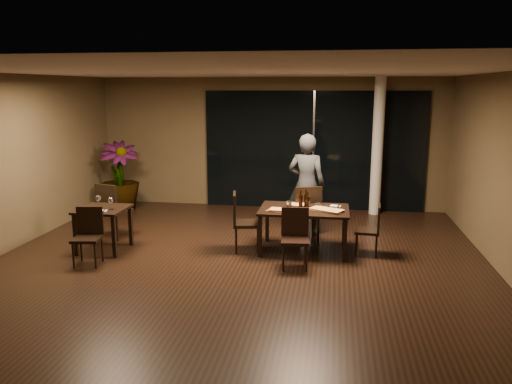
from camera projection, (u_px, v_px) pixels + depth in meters
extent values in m
plane|color=black|center=(238.00, 263.00, 7.99)|extent=(8.00, 8.00, 0.00)
cube|color=brown|center=(270.00, 143.00, 11.60)|extent=(8.00, 0.10, 3.00)
cube|color=brown|center=(134.00, 257.00, 3.77)|extent=(8.00, 0.10, 3.00)
cube|color=silver|center=(236.00, 70.00, 7.37)|extent=(8.00, 8.00, 0.04)
cube|color=black|center=(313.00, 151.00, 11.39)|extent=(5.00, 0.06, 2.70)
cylinder|color=silver|center=(377.00, 147.00, 10.84)|extent=(0.24, 0.24, 3.00)
cube|color=black|center=(304.00, 210.00, 8.46)|extent=(1.50, 1.00, 0.04)
cube|color=black|center=(260.00, 237.00, 8.22)|extent=(0.06, 0.06, 0.71)
cube|color=black|center=(345.00, 240.00, 8.01)|extent=(0.06, 0.06, 0.71)
cube|color=black|center=(267.00, 223.00, 9.07)|extent=(0.06, 0.06, 0.71)
cube|color=black|center=(344.00, 226.00, 8.86)|extent=(0.06, 0.06, 0.71)
cube|color=black|center=(103.00, 209.00, 8.50)|extent=(0.80, 0.80, 0.04)
cube|color=black|center=(76.00, 235.00, 8.30)|extent=(0.06, 0.06, 0.71)
cube|color=black|center=(114.00, 237.00, 8.19)|extent=(0.06, 0.06, 0.71)
cube|color=black|center=(95.00, 224.00, 8.95)|extent=(0.06, 0.06, 0.71)
cube|color=black|center=(131.00, 226.00, 8.85)|extent=(0.06, 0.06, 0.71)
cube|color=black|center=(305.00, 214.00, 9.11)|extent=(0.60, 0.60, 0.05)
cylinder|color=black|center=(313.00, 224.00, 9.38)|extent=(0.04, 0.04, 0.49)
cylinder|color=black|center=(292.00, 225.00, 9.33)|extent=(0.04, 0.04, 0.49)
cylinder|color=black|center=(318.00, 230.00, 9.00)|extent=(0.04, 0.04, 0.49)
cylinder|color=black|center=(297.00, 231.00, 8.94)|extent=(0.04, 0.04, 0.49)
cube|color=black|center=(309.00, 202.00, 8.84)|extent=(0.48, 0.18, 0.55)
cube|color=black|center=(295.00, 241.00, 7.71)|extent=(0.47, 0.47, 0.05)
cylinder|color=black|center=(283.00, 258.00, 7.60)|extent=(0.03, 0.03, 0.44)
cylinder|color=black|center=(306.00, 258.00, 7.58)|extent=(0.03, 0.03, 0.44)
cylinder|color=black|center=(283.00, 250.00, 7.94)|extent=(0.03, 0.03, 0.44)
cylinder|color=black|center=(305.00, 251.00, 7.92)|extent=(0.03, 0.03, 0.44)
cube|color=black|center=(295.00, 222.00, 7.85)|extent=(0.43, 0.08, 0.49)
cube|color=black|center=(247.00, 224.00, 8.53)|extent=(0.55, 0.55, 0.05)
cylinder|color=black|center=(259.00, 240.00, 8.40)|extent=(0.04, 0.04, 0.48)
cylinder|color=black|center=(258.00, 234.00, 8.77)|extent=(0.04, 0.04, 0.48)
cylinder|color=black|center=(236.00, 241.00, 8.38)|extent=(0.04, 0.04, 0.48)
cylinder|color=black|center=(236.00, 234.00, 8.76)|extent=(0.04, 0.04, 0.48)
cube|color=black|center=(235.00, 209.00, 8.47)|extent=(0.13, 0.47, 0.53)
cube|color=black|center=(367.00, 231.00, 8.35)|extent=(0.43, 0.43, 0.05)
cylinder|color=black|center=(357.00, 239.00, 8.58)|extent=(0.03, 0.03, 0.41)
cylinder|color=black|center=(356.00, 245.00, 8.27)|extent=(0.03, 0.03, 0.41)
cylinder|color=black|center=(376.00, 241.00, 8.51)|extent=(0.03, 0.03, 0.41)
cylinder|color=black|center=(376.00, 246.00, 8.20)|extent=(0.03, 0.03, 0.41)
cube|color=black|center=(379.00, 219.00, 8.26)|extent=(0.07, 0.40, 0.45)
cube|color=black|center=(115.00, 211.00, 9.31)|extent=(0.60, 0.60, 0.06)
cylinder|color=black|center=(131.00, 223.00, 9.45)|extent=(0.04, 0.04, 0.50)
cylinder|color=black|center=(115.00, 221.00, 9.62)|extent=(0.04, 0.04, 0.50)
cylinder|color=black|center=(117.00, 228.00, 9.10)|extent=(0.04, 0.04, 0.50)
cylinder|color=black|center=(100.00, 226.00, 9.27)|extent=(0.04, 0.04, 0.50)
cube|color=black|center=(106.00, 199.00, 9.06)|extent=(0.48, 0.18, 0.55)
cube|color=black|center=(87.00, 239.00, 7.84)|extent=(0.47, 0.47, 0.05)
cylinder|color=black|center=(73.00, 255.00, 7.72)|extent=(0.03, 0.03, 0.43)
cylinder|color=black|center=(95.00, 255.00, 7.72)|extent=(0.03, 0.03, 0.43)
cylinder|color=black|center=(81.00, 248.00, 8.06)|extent=(0.03, 0.03, 0.43)
cylinder|color=black|center=(102.00, 248.00, 8.05)|extent=(0.03, 0.03, 0.43)
cube|color=black|center=(90.00, 221.00, 7.98)|extent=(0.42, 0.10, 0.48)
imported|color=#2A2C2E|center=(306.00, 185.00, 9.41)|extent=(0.72, 0.54, 1.93)
imported|color=#194517|center=(119.00, 176.00, 11.33)|extent=(1.19, 1.19, 1.57)
cube|color=#492A17|center=(284.00, 211.00, 8.26)|extent=(0.62, 0.40, 0.01)
cube|color=#4A2F17|center=(326.00, 211.00, 8.28)|extent=(0.61, 0.46, 0.01)
cylinder|color=#B93414|center=(299.00, 205.00, 8.72)|extent=(0.30, 0.30, 0.01)
cylinder|color=white|center=(289.00, 204.00, 8.60)|extent=(0.08, 0.08, 0.10)
cylinder|color=white|center=(317.00, 205.00, 8.52)|extent=(0.07, 0.07, 0.08)
cube|color=silver|center=(338.00, 210.00, 8.32)|extent=(0.20, 0.15, 0.01)
cube|color=white|center=(336.00, 206.00, 8.61)|extent=(0.20, 0.15, 0.01)
cube|color=silver|center=(101.00, 211.00, 8.27)|extent=(0.19, 0.12, 0.01)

